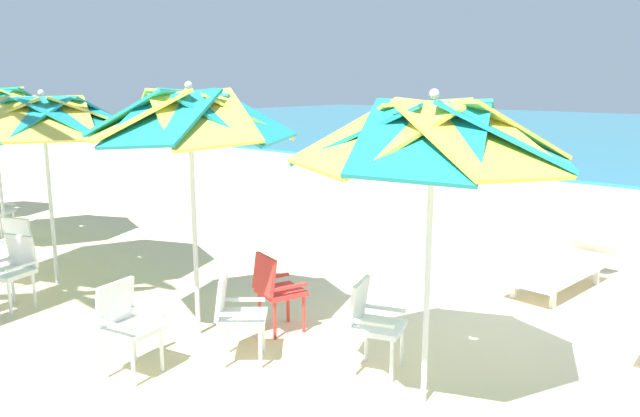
{
  "coord_description": "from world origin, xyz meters",
  "views": [
    {
      "loc": [
        2.9,
        -6.59,
        2.67
      ],
      "look_at": [
        -2.45,
        -0.42,
        1.0
      ],
      "focal_mm": 35.34,
      "sensor_mm": 36.0,
      "label": 1
    }
  ],
  "objects_px": {
    "plastic_chair_5": "(14,267)",
    "beach_umbrella_0": "(433,136)",
    "beach_umbrella_1": "(190,118)",
    "plastic_chair_2": "(236,312)",
    "plastic_chair_1": "(276,288)",
    "plastic_chair_4": "(12,247)",
    "plastic_chair_0": "(372,320)",
    "beach_umbrella_2": "(43,117)",
    "plastic_chair_3": "(126,322)",
    "sun_lounger_1": "(565,266)"
  },
  "relations": [
    {
      "from": "beach_umbrella_0",
      "to": "plastic_chair_3",
      "type": "relative_size",
      "value": 3.01
    },
    {
      "from": "plastic_chair_4",
      "to": "sun_lounger_1",
      "type": "relative_size",
      "value": 0.4
    },
    {
      "from": "beach_umbrella_0",
      "to": "plastic_chair_5",
      "type": "bearing_deg",
      "value": -165.75
    },
    {
      "from": "plastic_chair_3",
      "to": "beach_umbrella_2",
      "type": "distance_m",
      "value": 3.56
    },
    {
      "from": "plastic_chair_0",
      "to": "plastic_chair_5",
      "type": "xyz_separation_m",
      "value": [
        -4.2,
        -1.43,
        0.0
      ]
    },
    {
      "from": "beach_umbrella_0",
      "to": "plastic_chair_2",
      "type": "height_order",
      "value": "beach_umbrella_0"
    },
    {
      "from": "plastic_chair_0",
      "to": "beach_umbrella_1",
      "type": "xyz_separation_m",
      "value": [
        -1.91,
        -0.52,
        1.8
      ]
    },
    {
      "from": "beach_umbrella_0",
      "to": "sun_lounger_1",
      "type": "relative_size",
      "value": 1.19
    },
    {
      "from": "plastic_chair_0",
      "to": "beach_umbrella_2",
      "type": "distance_m",
      "value": 5.03
    },
    {
      "from": "plastic_chair_5",
      "to": "beach_umbrella_0",
      "type": "bearing_deg",
      "value": 14.25
    },
    {
      "from": "beach_umbrella_1",
      "to": "plastic_chair_4",
      "type": "relative_size",
      "value": 3.07
    },
    {
      "from": "plastic_chair_0",
      "to": "beach_umbrella_1",
      "type": "height_order",
      "value": "beach_umbrella_1"
    },
    {
      "from": "beach_umbrella_2",
      "to": "plastic_chair_1",
      "type": "bearing_deg",
      "value": 12.84
    },
    {
      "from": "beach_umbrella_1",
      "to": "plastic_chair_5",
      "type": "bearing_deg",
      "value": -158.29
    },
    {
      "from": "beach_umbrella_1",
      "to": "plastic_chair_3",
      "type": "xyz_separation_m",
      "value": [
        0.25,
        -1.0,
        -1.8
      ]
    },
    {
      "from": "sun_lounger_1",
      "to": "plastic_chair_5",
      "type": "bearing_deg",
      "value": -132.84
    },
    {
      "from": "sun_lounger_1",
      "to": "beach_umbrella_0",
      "type": "bearing_deg",
      "value": -86.71
    },
    {
      "from": "plastic_chair_1",
      "to": "plastic_chair_4",
      "type": "xyz_separation_m",
      "value": [
        -3.84,
        -1.1,
        0.0
      ]
    },
    {
      "from": "sun_lounger_1",
      "to": "plastic_chair_2",
      "type": "bearing_deg",
      "value": -110.14
    },
    {
      "from": "beach_umbrella_1",
      "to": "beach_umbrella_2",
      "type": "distance_m",
      "value": 2.77
    },
    {
      "from": "plastic_chair_1",
      "to": "plastic_chair_3",
      "type": "height_order",
      "value": "same"
    },
    {
      "from": "plastic_chair_0",
      "to": "plastic_chair_5",
      "type": "distance_m",
      "value": 4.44
    },
    {
      "from": "beach_umbrella_1",
      "to": "sun_lounger_1",
      "type": "bearing_deg",
      "value": 60.02
    },
    {
      "from": "beach_umbrella_1",
      "to": "plastic_chair_3",
      "type": "distance_m",
      "value": 2.07
    },
    {
      "from": "plastic_chair_2",
      "to": "beach_umbrella_2",
      "type": "height_order",
      "value": "beach_umbrella_2"
    },
    {
      "from": "plastic_chair_5",
      "to": "beach_umbrella_1",
      "type": "bearing_deg",
      "value": 21.71
    },
    {
      "from": "plastic_chair_5",
      "to": "sun_lounger_1",
      "type": "distance_m",
      "value": 6.87
    },
    {
      "from": "beach_umbrella_2",
      "to": "plastic_chair_5",
      "type": "bearing_deg",
      "value": -57.27
    },
    {
      "from": "beach_umbrella_0",
      "to": "plastic_chair_5",
      "type": "xyz_separation_m",
      "value": [
        -4.89,
        -1.24,
        -1.75
      ]
    },
    {
      "from": "plastic_chair_1",
      "to": "beach_umbrella_2",
      "type": "height_order",
      "value": "beach_umbrella_2"
    },
    {
      "from": "plastic_chair_2",
      "to": "beach_umbrella_2",
      "type": "xyz_separation_m",
      "value": [
        -3.57,
        -0.0,
        1.71
      ]
    },
    {
      "from": "plastic_chair_1",
      "to": "sun_lounger_1",
      "type": "bearing_deg",
      "value": 63.08
    },
    {
      "from": "beach_umbrella_0",
      "to": "plastic_chair_4",
      "type": "bearing_deg",
      "value": -171.79
    },
    {
      "from": "plastic_chair_1",
      "to": "plastic_chair_3",
      "type": "relative_size",
      "value": 1.0
    },
    {
      "from": "plastic_chair_0",
      "to": "plastic_chair_1",
      "type": "bearing_deg",
      "value": 176.86
    },
    {
      "from": "beach_umbrella_1",
      "to": "plastic_chair_4",
      "type": "distance_m",
      "value": 3.76
    },
    {
      "from": "beach_umbrella_0",
      "to": "plastic_chair_0",
      "type": "distance_m",
      "value": 1.89
    },
    {
      "from": "plastic_chair_3",
      "to": "plastic_chair_5",
      "type": "bearing_deg",
      "value": 177.99
    },
    {
      "from": "plastic_chair_1",
      "to": "plastic_chair_2",
      "type": "height_order",
      "value": "same"
    },
    {
      "from": "plastic_chair_3",
      "to": "plastic_chair_0",
      "type": "bearing_deg",
      "value": 42.35
    },
    {
      "from": "plastic_chair_1",
      "to": "beach_umbrella_0",
      "type": "bearing_deg",
      "value": -7.37
    },
    {
      "from": "plastic_chair_0",
      "to": "plastic_chair_1",
      "type": "height_order",
      "value": "same"
    },
    {
      "from": "beach_umbrella_1",
      "to": "plastic_chair_2",
      "type": "xyz_separation_m",
      "value": [
        0.8,
        -0.17,
        -1.8
      ]
    },
    {
      "from": "plastic_chair_0",
      "to": "plastic_chair_5",
      "type": "relative_size",
      "value": 1.0
    },
    {
      "from": "plastic_chair_3",
      "to": "plastic_chair_4",
      "type": "xyz_separation_m",
      "value": [
        -3.5,
        0.49,
        0.0
      ]
    },
    {
      "from": "plastic_chair_2",
      "to": "plastic_chair_5",
      "type": "distance_m",
      "value": 3.18
    },
    {
      "from": "plastic_chair_3",
      "to": "beach_umbrella_0",
      "type": "bearing_deg",
      "value": 29.5
    },
    {
      "from": "plastic_chair_3",
      "to": "plastic_chair_2",
      "type": "bearing_deg",
      "value": 56.09
    },
    {
      "from": "plastic_chair_2",
      "to": "plastic_chair_3",
      "type": "distance_m",
      "value": 1.0
    },
    {
      "from": "beach_umbrella_2",
      "to": "sun_lounger_1",
      "type": "xyz_separation_m",
      "value": [
        5.15,
        4.3,
        -1.93
      ]
    }
  ]
}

